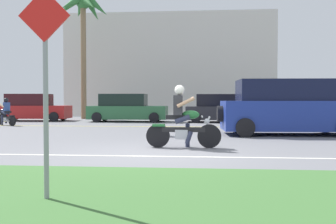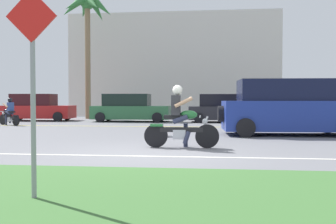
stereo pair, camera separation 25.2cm
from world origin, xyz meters
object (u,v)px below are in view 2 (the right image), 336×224
(motorcyclist, at_px, (181,121))
(parked_car_2, at_px, (223,109))
(palm_tree_1, at_px, (87,13))
(parked_car_0, at_px, (37,108))
(street_sign, at_px, (32,74))
(parked_car_1, at_px, (130,109))
(motorcyclist_distant, at_px, (9,114))
(suv_nearby, at_px, (288,108))

(motorcyclist, bearing_deg, parked_car_2, 82.47)
(parked_car_2, height_order, palm_tree_1, palm_tree_1)
(motorcyclist, distance_m, parked_car_0, 15.42)
(street_sign, bearing_deg, parked_car_1, 98.05)
(motorcyclist, distance_m, motorcyclist_distant, 12.03)
(parked_car_0, height_order, palm_tree_1, palm_tree_1)
(street_sign, bearing_deg, suv_nearby, 62.47)
(suv_nearby, distance_m, street_sign, 10.58)
(parked_car_2, distance_m, street_sign, 17.35)
(parked_car_0, bearing_deg, street_sign, -64.70)
(suv_nearby, bearing_deg, motorcyclist, -131.52)
(motorcyclist, bearing_deg, street_sign, -104.26)
(motorcyclist, xyz_separation_m, street_sign, (-1.37, -5.40, 0.86))
(parked_car_2, relative_size, palm_tree_1, 0.47)
(suv_nearby, bearing_deg, parked_car_2, 104.30)
(suv_nearby, relative_size, street_sign, 1.92)
(motorcyclist, xyz_separation_m, parked_car_0, (-9.62, 12.04, 0.06))
(suv_nearby, xyz_separation_m, parked_car_2, (-1.97, 7.72, -0.22))
(parked_car_2, bearing_deg, parked_car_0, 178.13)
(suv_nearby, height_order, street_sign, street_sign)
(street_sign, bearing_deg, motorcyclist, 75.74)
(parked_car_0, bearing_deg, motorcyclist_distant, -82.43)
(parked_car_0, bearing_deg, parked_car_2, -1.87)
(parked_car_1, xyz_separation_m, parked_car_2, (5.34, -0.03, -0.01))
(parked_car_1, distance_m, parked_car_2, 5.34)
(parked_car_2, bearing_deg, suv_nearby, -75.70)
(motorcyclist, relative_size, parked_car_2, 0.48)
(suv_nearby, bearing_deg, parked_car_1, 133.33)
(parked_car_2, bearing_deg, street_sign, -99.69)
(motorcyclist_distant, xyz_separation_m, street_sign, (7.70, -13.30, 0.97))
(parked_car_1, xyz_separation_m, street_sign, (2.42, -17.11, 0.80))
(parked_car_0, bearing_deg, parked_car_1, -3.32)
(parked_car_0, relative_size, parked_car_1, 0.96)
(motorcyclist, height_order, motorcyclist_distant, motorcyclist)
(parked_car_1, relative_size, street_sign, 1.77)
(parked_car_0, xyz_separation_m, motorcyclist_distant, (0.55, -4.15, -0.18))
(motorcyclist, height_order, suv_nearby, suv_nearby)
(suv_nearby, relative_size, parked_car_2, 1.21)
(palm_tree_1, xyz_separation_m, motorcyclist_distant, (-1.78, -6.79, -6.45))
(motorcyclist, height_order, street_sign, street_sign)
(motorcyclist, bearing_deg, parked_car_1, 107.95)
(parked_car_2, bearing_deg, motorcyclist, -97.53)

